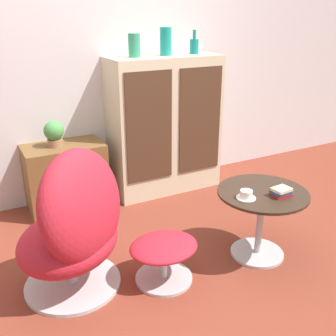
{
  "coord_description": "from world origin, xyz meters",
  "views": [
    {
      "loc": [
        -1.13,
        -1.84,
        1.61
      ],
      "look_at": [
        0.11,
        0.49,
        0.55
      ],
      "focal_mm": 42.0,
      "sensor_mm": 36.0,
      "label": 1
    }
  ],
  "objects_px": {
    "vase_inner_left": "(166,41)",
    "potted_plant": "(54,133)",
    "egg_chair": "(75,226)",
    "ottoman": "(164,252)",
    "coffee_table": "(261,212)",
    "tv_console": "(66,177)",
    "sideboard": "(165,125)",
    "teacup": "(246,195)",
    "book_stack": "(281,192)",
    "vase_inner_right": "(194,46)",
    "vase_leftmost": "(134,45)"
  },
  "relations": [
    {
      "from": "sideboard",
      "to": "ottoman",
      "type": "distance_m",
      "value": 1.49
    },
    {
      "from": "book_stack",
      "to": "teacup",
      "type": "bearing_deg",
      "value": 161.28
    },
    {
      "from": "potted_plant",
      "to": "vase_leftmost",
      "type": "bearing_deg",
      "value": -1.28
    },
    {
      "from": "ottoman",
      "to": "coffee_table",
      "type": "relative_size",
      "value": 0.72
    },
    {
      "from": "egg_chair",
      "to": "teacup",
      "type": "distance_m",
      "value": 1.08
    },
    {
      "from": "sideboard",
      "to": "coffee_table",
      "type": "relative_size",
      "value": 2.06
    },
    {
      "from": "coffee_table",
      "to": "vase_inner_right",
      "type": "relative_size",
      "value": 2.96
    },
    {
      "from": "sideboard",
      "to": "vase_inner_left",
      "type": "xyz_separation_m",
      "value": [
        0.02,
        0.0,
        0.74
      ]
    },
    {
      "from": "coffee_table",
      "to": "vase_inner_left",
      "type": "bearing_deg",
      "value": 91.41
    },
    {
      "from": "egg_chair",
      "to": "coffee_table",
      "type": "relative_size",
      "value": 1.54
    },
    {
      "from": "vase_inner_right",
      "to": "book_stack",
      "type": "bearing_deg",
      "value": -97.77
    },
    {
      "from": "egg_chair",
      "to": "sideboard",
      "type": "bearing_deg",
      "value": 43.37
    },
    {
      "from": "egg_chair",
      "to": "coffee_table",
      "type": "xyz_separation_m",
      "value": [
        1.21,
        -0.23,
        -0.1
      ]
    },
    {
      "from": "tv_console",
      "to": "ottoman",
      "type": "bearing_deg",
      "value": -77.84
    },
    {
      "from": "coffee_table",
      "to": "vase_leftmost",
      "type": "xyz_separation_m",
      "value": [
        -0.33,
        1.33,
        1.01
      ]
    },
    {
      "from": "potted_plant",
      "to": "book_stack",
      "type": "bearing_deg",
      "value": -52.61
    },
    {
      "from": "coffee_table",
      "to": "teacup",
      "type": "xyz_separation_m",
      "value": [
        -0.16,
        -0.03,
        0.18
      ]
    },
    {
      "from": "egg_chair",
      "to": "potted_plant",
      "type": "xyz_separation_m",
      "value": [
        0.16,
        1.11,
        0.25
      ]
    },
    {
      "from": "vase_inner_right",
      "to": "potted_plant",
      "type": "xyz_separation_m",
      "value": [
        -1.3,
        0.02,
        -0.63
      ]
    },
    {
      "from": "egg_chair",
      "to": "vase_inner_right",
      "type": "distance_m",
      "value": 2.03
    },
    {
      "from": "sideboard",
      "to": "vase_inner_left",
      "type": "bearing_deg",
      "value": 14.29
    },
    {
      "from": "vase_leftmost",
      "to": "book_stack",
      "type": "height_order",
      "value": "vase_leftmost"
    },
    {
      "from": "coffee_table",
      "to": "book_stack",
      "type": "xyz_separation_m",
      "value": [
        0.06,
        -0.1,
        0.18
      ]
    },
    {
      "from": "tv_console",
      "to": "teacup",
      "type": "relative_size",
      "value": 5.15
    },
    {
      "from": "coffee_table",
      "to": "vase_inner_left",
      "type": "xyz_separation_m",
      "value": [
        -0.03,
        1.33,
        1.03
      ]
    },
    {
      "from": "sideboard",
      "to": "vase_inner_right",
      "type": "height_order",
      "value": "vase_inner_right"
    },
    {
      "from": "egg_chair",
      "to": "ottoman",
      "type": "height_order",
      "value": "egg_chair"
    },
    {
      "from": "teacup",
      "to": "book_stack",
      "type": "distance_m",
      "value": 0.24
    },
    {
      "from": "book_stack",
      "to": "egg_chair",
      "type": "bearing_deg",
      "value": 165.06
    },
    {
      "from": "sideboard",
      "to": "tv_console",
      "type": "bearing_deg",
      "value": 178.82
    },
    {
      "from": "coffee_table",
      "to": "vase_leftmost",
      "type": "height_order",
      "value": "vase_leftmost"
    },
    {
      "from": "vase_inner_right",
      "to": "potted_plant",
      "type": "distance_m",
      "value": 1.45
    },
    {
      "from": "tv_console",
      "to": "vase_inner_right",
      "type": "bearing_deg",
      "value": -0.71
    },
    {
      "from": "sideboard",
      "to": "egg_chair",
      "type": "xyz_separation_m",
      "value": [
        -1.16,
        -1.09,
        -0.19
      ]
    },
    {
      "from": "vase_inner_left",
      "to": "potted_plant",
      "type": "relative_size",
      "value": 1.09
    },
    {
      "from": "egg_chair",
      "to": "ottoman",
      "type": "bearing_deg",
      "value": -19.43
    },
    {
      "from": "potted_plant",
      "to": "sideboard",
      "type": "bearing_deg",
      "value": -1.14
    },
    {
      "from": "sideboard",
      "to": "book_stack",
      "type": "height_order",
      "value": "sideboard"
    },
    {
      "from": "ottoman",
      "to": "book_stack",
      "type": "height_order",
      "value": "book_stack"
    },
    {
      "from": "coffee_table",
      "to": "book_stack",
      "type": "distance_m",
      "value": 0.22
    },
    {
      "from": "ottoman",
      "to": "book_stack",
      "type": "relative_size",
      "value": 3.52
    },
    {
      "from": "potted_plant",
      "to": "book_stack",
      "type": "xyz_separation_m",
      "value": [
        1.11,
        -1.45,
        -0.17
      ]
    },
    {
      "from": "sideboard",
      "to": "vase_inner_left",
      "type": "height_order",
      "value": "vase_inner_left"
    },
    {
      "from": "sideboard",
      "to": "ottoman",
      "type": "bearing_deg",
      "value": -117.72
    },
    {
      "from": "ottoman",
      "to": "teacup",
      "type": "bearing_deg",
      "value": -9.13
    },
    {
      "from": "sideboard",
      "to": "book_stack",
      "type": "distance_m",
      "value": 1.44
    },
    {
      "from": "egg_chair",
      "to": "vase_leftmost",
      "type": "height_order",
      "value": "vase_leftmost"
    },
    {
      "from": "sideboard",
      "to": "vase_leftmost",
      "type": "distance_m",
      "value": 0.77
    },
    {
      "from": "ottoman",
      "to": "coffee_table",
      "type": "xyz_separation_m",
      "value": [
        0.71,
        -0.06,
        0.13
      ]
    },
    {
      "from": "ottoman",
      "to": "teacup",
      "type": "relative_size",
      "value": 3.44
    }
  ]
}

